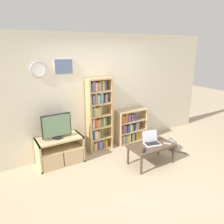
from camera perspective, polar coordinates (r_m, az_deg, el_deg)
ground_plane at (r=4.09m, az=7.59°, el=-18.08°), size 18.00×18.00×0.00m
wall_back at (r=4.91m, az=-4.48°, el=4.76°), size 6.45×0.09×2.60m
tv_stand at (r=4.64m, az=-13.37°, el=-9.78°), size 0.91×0.46×0.56m
television at (r=4.43m, az=-14.28°, el=-3.69°), size 0.58×0.18×0.51m
bookshelf_tall at (r=4.90m, az=-3.66°, el=-0.95°), size 0.58×0.24×1.68m
bookshelf_short at (r=5.48m, az=4.69°, el=-3.96°), size 0.82×0.26×0.84m
coffee_table at (r=4.55m, az=10.19°, el=-8.98°), size 0.92×0.52×0.42m
laptop at (r=4.56m, az=10.24°, el=-7.38°), size 0.38×0.34×0.25m
remote_near_laptop at (r=4.26m, az=8.39°, el=-9.90°), size 0.15×0.14×0.02m
remote_far_from_laptop at (r=4.63m, az=14.27°, el=-7.99°), size 0.14×0.15×0.02m
cat at (r=5.30m, az=15.40°, el=-8.20°), size 0.28×0.47×0.31m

